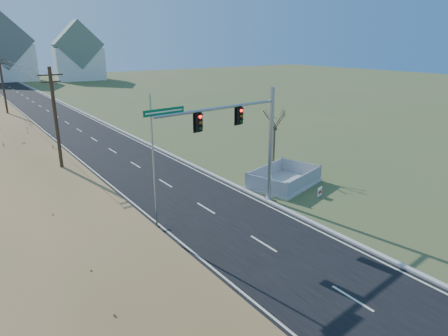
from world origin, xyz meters
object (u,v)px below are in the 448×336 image
Objects in this scene: fence_enclosure at (284,182)px; bare_tree at (275,118)px; traffic_signal_mast at (251,138)px; flagpole at (155,182)px; open_sign at (320,192)px.

bare_tree is (1.92, 3.45, 4.28)m from fence_enclosure.
fence_enclosure is (4.96, 1.94, -4.54)m from traffic_signal_mast.
bare_tree is (13.77, 5.48, 1.29)m from flagpole.
fence_enclosure is 12.39m from flagpole.
fence_enclosure is 9.62× the size of open_sign.
open_sign is 8.07m from bare_tree.
open_sign is at bearing -102.33° from bare_tree.
flagpole is at bearing 160.84° from open_sign.
traffic_signal_mast is at bearing -141.90° from bare_tree.
fence_enclosure is at bearing 14.69° from traffic_signal_mast.
fence_enclosure is at bearing 9.74° from flagpole.
flagpole reaches higher than fence_enclosure.
traffic_signal_mast is at bearing -175.49° from fence_enclosure.
flagpole is at bearing 172.85° from fence_enclosure.
open_sign is 0.12× the size of bare_tree.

